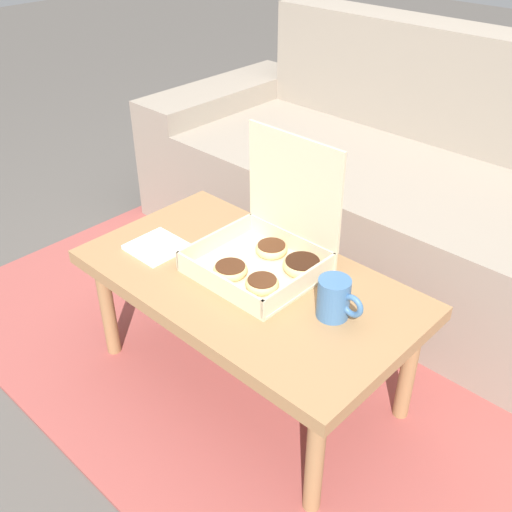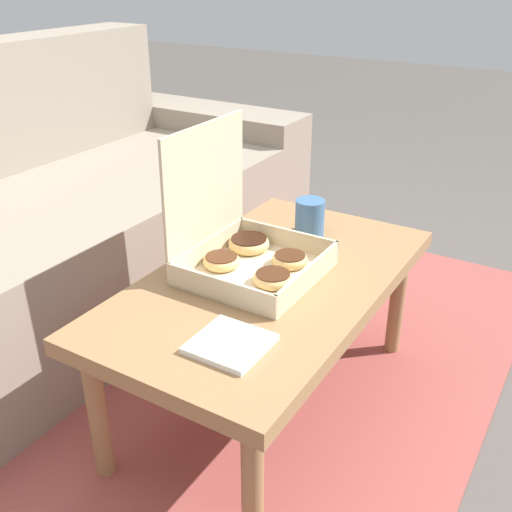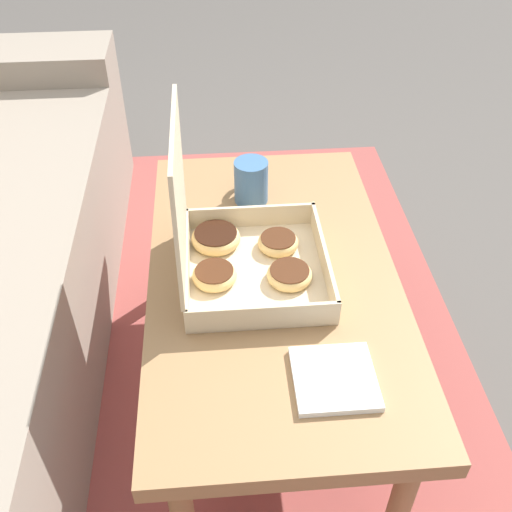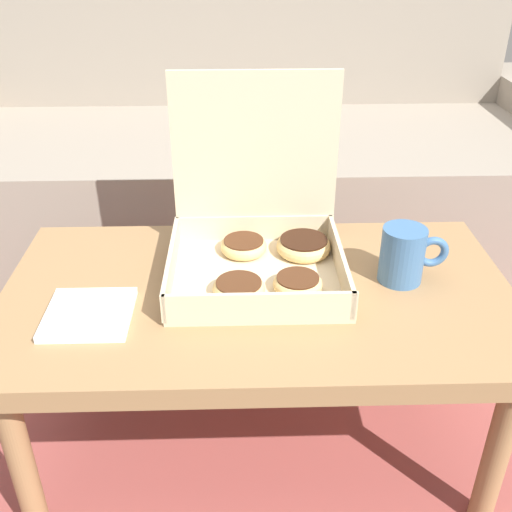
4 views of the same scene
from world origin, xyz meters
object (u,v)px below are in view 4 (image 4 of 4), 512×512
coffee_table (258,309)px  pastry_box (263,240)px  coffee_mug (404,255)px  couch (249,166)px

coffee_table → pastry_box: size_ratio=2.64×
pastry_box → coffee_mug: 0.26m
pastry_box → coffee_mug: pastry_box is taller
couch → coffee_table: size_ratio=2.29×
pastry_box → coffee_table: bearing=-99.2°
couch → coffee_table: (0.00, -0.89, 0.06)m
couch → pastry_box: size_ratio=6.06×
coffee_table → pastry_box: (0.01, 0.08, 0.11)m
couch → pastry_box: 0.83m
coffee_table → coffee_mug: size_ratio=7.43×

